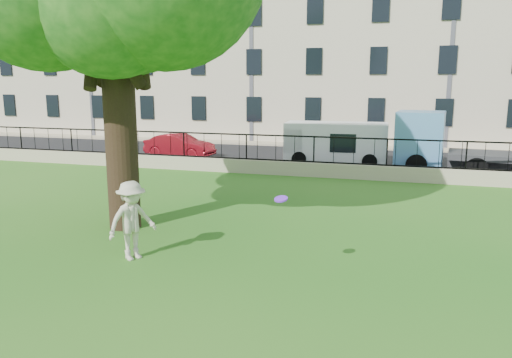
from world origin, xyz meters
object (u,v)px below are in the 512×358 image
(red_sedan, at_px, (180,146))
(blue_truck, at_px, (473,144))
(frisbee, at_px, (281,199))
(white_van, at_px, (336,144))
(man, at_px, (132,221))

(red_sedan, xyz_separation_m, blue_truck, (14.32, -0.96, 0.72))
(red_sedan, height_order, blue_truck, blue_truck)
(frisbee, relative_size, white_van, 0.06)
(frisbee, relative_size, blue_truck, 0.04)
(frisbee, bearing_deg, white_van, 93.32)
(white_van, distance_m, blue_truck, 6.10)
(frisbee, xyz_separation_m, white_van, (-0.86, 14.86, -0.71))
(blue_truck, bearing_deg, frisbee, -104.57)
(blue_truck, bearing_deg, man, -116.87)
(man, distance_m, blue_truck, 16.13)
(frisbee, bearing_deg, red_sedan, 121.65)
(frisbee, height_order, white_van, white_van)
(frisbee, distance_m, blue_truck, 14.83)
(frisbee, bearing_deg, man, 174.73)
(man, height_order, white_van, white_van)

